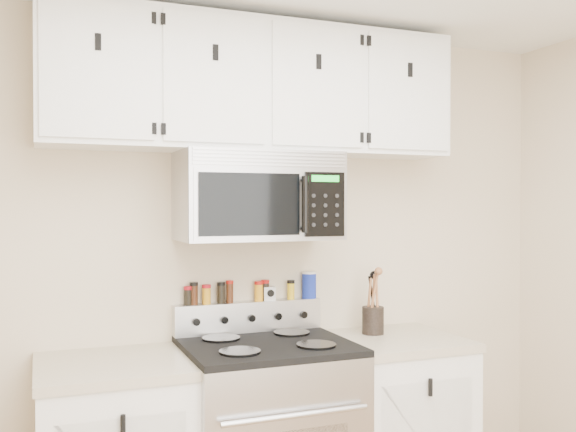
% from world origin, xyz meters
% --- Properties ---
extents(back_wall, '(3.50, 0.01, 2.50)m').
position_xyz_m(back_wall, '(0.00, 1.75, 1.25)').
color(back_wall, '#C7B395').
rests_on(back_wall, floor).
extents(base_cabinet_right, '(0.64, 0.62, 0.92)m').
position_xyz_m(base_cabinet_right, '(0.69, 1.45, 0.46)').
color(base_cabinet_right, white).
rests_on(base_cabinet_right, floor).
extents(microwave, '(0.76, 0.44, 0.42)m').
position_xyz_m(microwave, '(0.00, 1.55, 1.63)').
color(microwave, '#9E9EA3').
rests_on(microwave, back_wall).
extents(upper_cabinets, '(2.00, 0.35, 0.62)m').
position_xyz_m(upper_cabinets, '(-0.00, 1.58, 2.15)').
color(upper_cabinets, white).
rests_on(upper_cabinets, back_wall).
extents(utensil_crock, '(0.11, 0.11, 0.33)m').
position_xyz_m(utensil_crock, '(0.62, 1.55, 1.00)').
color(utensil_crock, black).
rests_on(utensil_crock, base_cabinet_right).
extents(kitchen_timer, '(0.06, 0.06, 0.07)m').
position_xyz_m(kitchen_timer, '(0.11, 1.71, 1.14)').
color(kitchen_timer, silver).
rests_on(kitchen_timer, range).
extents(salt_canister, '(0.08, 0.08, 0.14)m').
position_xyz_m(salt_canister, '(0.33, 1.71, 1.17)').
color(salt_canister, '#162A9C').
rests_on(salt_canister, range).
extents(spice_jar_0, '(0.04, 0.04, 0.09)m').
position_xyz_m(spice_jar_0, '(-0.31, 1.71, 1.15)').
color(spice_jar_0, black).
rests_on(spice_jar_0, range).
extents(spice_jar_1, '(0.04, 0.04, 0.11)m').
position_xyz_m(spice_jar_1, '(-0.28, 1.71, 1.16)').
color(spice_jar_1, '#3A1C0E').
rests_on(spice_jar_1, range).
extents(spice_jar_2, '(0.04, 0.04, 0.10)m').
position_xyz_m(spice_jar_2, '(-0.22, 1.71, 1.15)').
color(spice_jar_2, orange).
rests_on(spice_jar_2, range).
extents(spice_jar_3, '(0.04, 0.04, 0.10)m').
position_xyz_m(spice_jar_3, '(-0.14, 1.71, 1.15)').
color(spice_jar_3, black).
rests_on(spice_jar_3, range).
extents(spice_jar_4, '(0.04, 0.04, 0.11)m').
position_xyz_m(spice_jar_4, '(-0.10, 1.71, 1.16)').
color(spice_jar_4, '#452110').
rests_on(spice_jar_4, range).
extents(spice_jar_5, '(0.05, 0.05, 0.10)m').
position_xyz_m(spice_jar_5, '(0.05, 1.71, 1.15)').
color(spice_jar_5, orange).
rests_on(spice_jar_5, range).
extents(spice_jar_6, '(0.04, 0.04, 0.11)m').
position_xyz_m(spice_jar_6, '(0.09, 1.71, 1.15)').
color(spice_jar_6, black).
rests_on(spice_jar_6, range).
extents(spice_jar_7, '(0.04, 0.04, 0.10)m').
position_xyz_m(spice_jar_7, '(0.23, 1.71, 1.15)').
color(spice_jar_7, gold).
rests_on(spice_jar_7, range).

